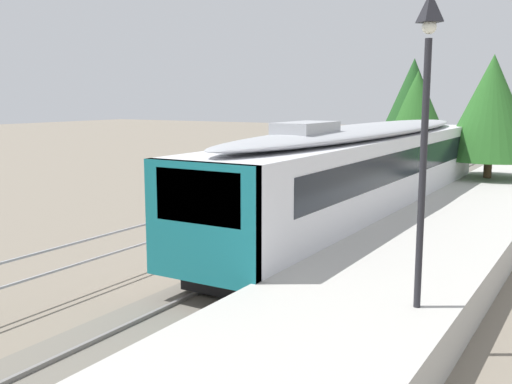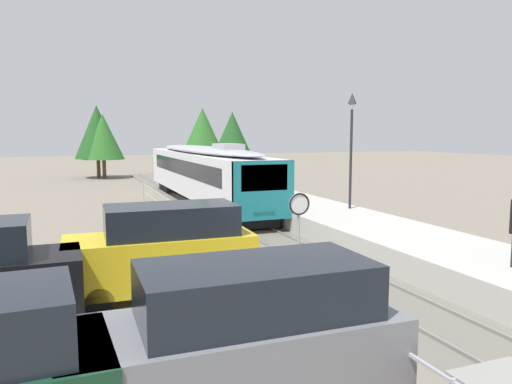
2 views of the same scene
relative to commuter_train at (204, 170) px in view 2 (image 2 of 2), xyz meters
The scene contains 13 objects.
ground_plane 6.47m from the commuter_train, 119.45° to the right, with size 160.00×160.00×0.00m, color slate.
track_rails 5.72m from the commuter_train, 90.00° to the right, with size 3.20×60.00×0.14m.
commuter_train is the anchor object (origin of this frame).
station_platform 6.46m from the commuter_train, 58.55° to the right, with size 3.90×60.00×0.90m, color #B7B5AD.
platform_lamp_mid_platform 10.80m from the commuter_train, 64.76° to the right, with size 0.34×0.34×5.35m.
speed_limit_sign 17.39m from the commuter_train, 96.70° to the right, with size 0.61×0.10×2.81m.
carpark_fence 15.71m from the commuter_train, 102.16° to the right, with size 0.06×36.06×1.25m.
parked_van_grey 23.14m from the commuter_train, 103.81° to the right, with size 4.93×2.02×2.51m.
parked_van_yellow 17.16m from the commuter_train, 108.80° to the right, with size 4.95×2.09×2.51m.
tree_behind_carpark 9.60m from the commuter_train, 75.11° to the left, with size 4.31×4.31×6.46m.
tree_behind_station_far 21.76m from the commuter_train, 101.76° to the left, with size 4.02×4.02×6.34m.
tree_distant_left 20.65m from the commuter_train, 66.48° to the left, with size 3.87×3.87×6.65m.
tree_distant_centre 22.60m from the commuter_train, 102.64° to the left, with size 4.42×4.42×7.23m.
Camera 2 is at (-7.80, -1.56, 4.37)m, focal length 33.98 mm.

